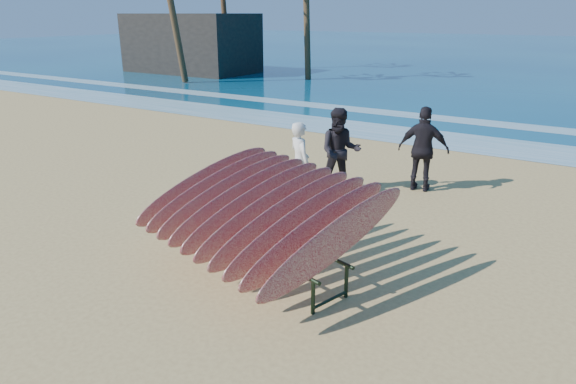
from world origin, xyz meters
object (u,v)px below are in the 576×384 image
object	(u,v)px
person_dark_b	(423,149)
building	(191,43)
person_white	(300,162)
surfboard_rack	(261,209)
person_dark_a	(340,151)

from	to	relation	value
person_dark_b	building	xyz separation A→B (m)	(-21.43, 16.00, 0.95)
person_white	person_dark_b	bearing A→B (deg)	-101.49
person_white	surfboard_rack	bearing A→B (deg)	142.70
person_white	building	xyz separation A→B (m)	(-19.47, 18.05, 1.05)
person_dark_a	building	world-z (taller)	building
person_white	person_dark_a	distance (m)	1.04
person_dark_b	person_white	bearing A→B (deg)	37.34
surfboard_rack	person_dark_a	world-z (taller)	person_dark_a
person_white	person_dark_a	xyz separation A→B (m)	(0.47, 0.92, 0.10)
person_white	person_dark_a	size ratio (longest dim) A/B	0.90
surfboard_rack	person_white	size ratio (longest dim) A/B	2.25
surfboard_rack	person_white	xyz separation A→B (m)	(-1.10, 2.97, -0.13)
person_dark_b	surfboard_rack	bearing A→B (deg)	71.35
building	surfboard_rack	bearing A→B (deg)	-45.62
surfboard_rack	building	distance (m)	29.42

